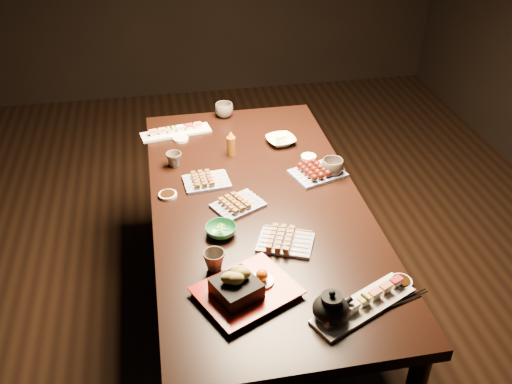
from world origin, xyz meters
The scene contains 23 objects.
ground centered at (0.00, 0.00, 0.00)m, with size 5.00×5.00×0.00m, color black.
dining_table centered at (-0.11, -0.38, 0.38)m, with size 0.90×1.80×0.75m, color black.
sushi_platter_near centered at (0.12, -1.05, 0.77)m, with size 0.40×0.11×0.05m, color white, non-canonical shape.
sushi_platter_far centered at (-0.42, 0.31, 0.77)m, with size 0.36×0.10×0.04m, color white, non-canonical shape.
yakitori_plate_center centered at (-0.20, -0.39, 0.78)m, with size 0.20×0.15×0.05m, color #828EB6, non-canonical shape.
yakitori_plate_right centered at (-0.06, -0.67, 0.78)m, with size 0.21×0.15×0.05m, color #828EB6, non-canonical shape.
yakitori_plate_left centered at (-0.31, -0.19, 0.78)m, with size 0.20×0.15×0.05m, color #828EB6, non-canonical shape.
tsukune_plate centered at (0.19, -0.21, 0.78)m, with size 0.23×0.17×0.06m, color #828EB6, non-canonical shape.
edamame_bowl_green centered at (-0.30, -0.57, 0.77)m, with size 0.12×0.12×0.04m, color #297E4D.
edamame_bowl_cream centered at (0.09, 0.11, 0.77)m, with size 0.14×0.14×0.03m, color beige.
tempura_tray centered at (-0.26, -0.92, 0.81)m, with size 0.32×0.26×0.12m, color black, non-canonical shape.
teacup_near_left centered at (-0.35, -0.76, 0.79)m, with size 0.08×0.08×0.08m, color #51473E.
teacup_mid_right centered at (0.26, -0.22, 0.79)m, with size 0.10×0.10×0.08m, color #51473E.
teacup_far_left centered at (-0.45, -0.01, 0.78)m, with size 0.07×0.07×0.07m, color #51473E.
teacup_far_right centered at (-0.14, 0.46, 0.79)m, with size 0.10×0.10×0.08m, color #51473E.
teapot centered at (-0.01, -1.08, 0.81)m, with size 0.14×0.14×0.12m, color black, non-canonical shape.
condiment_bottle centered at (-0.17, 0.04, 0.81)m, with size 0.04×0.04×0.13m, color brown.
sauce_dish_west centered at (-0.49, -0.26, 0.76)m, with size 0.08×0.08×0.01m, color white.
sauce_dish_east centered at (0.19, -0.06, 0.76)m, with size 0.07×0.07×0.01m, color white.
sauce_dish_se centered at (0.29, -0.96, 0.76)m, with size 0.08×0.08×0.01m, color white.
sauce_dish_nw centered at (-0.40, 0.24, 0.76)m, with size 0.08×0.08×0.01m, color white.
chopsticks_near centered at (-0.22, -0.99, 0.75)m, with size 0.20×0.02×0.01m, color black, non-canonical shape.
chopsticks_se centered at (0.26, -1.05, 0.75)m, with size 0.22×0.02×0.01m, color black, non-canonical shape.
Camera 1 is at (-0.49, -2.34, 2.15)m, focal length 40.00 mm.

